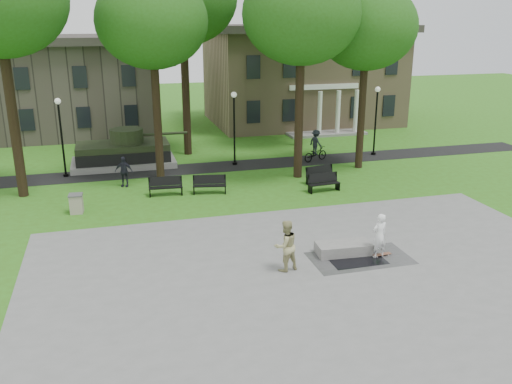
# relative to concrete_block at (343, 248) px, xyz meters

# --- Properties ---
(ground) EXTENTS (120.00, 120.00, 0.00)m
(ground) POSITION_rel_concrete_block_xyz_m (-1.49, 2.61, -0.24)
(ground) COLOR #336217
(ground) RESTS_ON ground
(plaza) EXTENTS (22.00, 16.00, 0.02)m
(plaza) POSITION_rel_concrete_block_xyz_m (-1.49, -2.39, -0.23)
(plaza) COLOR gray
(plaza) RESTS_ON ground
(footpath) EXTENTS (44.00, 2.60, 0.01)m
(footpath) POSITION_rel_concrete_block_xyz_m (-1.49, 14.61, -0.24)
(footpath) COLOR black
(footpath) RESTS_ON ground
(building_right) EXTENTS (17.00, 12.00, 8.60)m
(building_right) POSITION_rel_concrete_block_xyz_m (8.51, 28.60, 4.10)
(building_right) COLOR #9E8460
(building_right) RESTS_ON ground
(building_left) EXTENTS (15.00, 10.00, 7.20)m
(building_left) POSITION_rel_concrete_block_xyz_m (-12.49, 29.11, 3.35)
(building_left) COLOR #4C443D
(building_left) RESTS_ON ground
(tree_1) EXTENTS (6.20, 6.20, 11.63)m
(tree_1) POSITION_rel_concrete_block_xyz_m (-5.99, 13.11, 8.71)
(tree_1) COLOR black
(tree_1) RESTS_ON ground
(tree_2) EXTENTS (6.60, 6.60, 12.16)m
(tree_2) POSITION_rel_concrete_block_xyz_m (2.01, 11.11, 9.07)
(tree_2) COLOR black
(tree_2) RESTS_ON ground
(tree_3) EXTENTS (6.00, 6.00, 11.19)m
(tree_3) POSITION_rel_concrete_block_xyz_m (6.51, 12.11, 8.35)
(tree_3) COLOR black
(tree_3) RESTS_ON ground
(tree_5) EXTENTS (6.40, 6.40, 12.44)m
(tree_5) POSITION_rel_concrete_block_xyz_m (5.01, 19.11, 9.42)
(tree_5) COLOR black
(tree_5) RESTS_ON ground
(lamp_left) EXTENTS (0.36, 0.36, 4.73)m
(lamp_left) POSITION_rel_concrete_block_xyz_m (-11.49, 14.91, 2.55)
(lamp_left) COLOR black
(lamp_left) RESTS_ON ground
(lamp_mid) EXTENTS (0.36, 0.36, 4.73)m
(lamp_mid) POSITION_rel_concrete_block_xyz_m (-0.99, 14.91, 2.55)
(lamp_mid) COLOR black
(lamp_mid) RESTS_ON ground
(lamp_right) EXTENTS (0.36, 0.36, 4.73)m
(lamp_right) POSITION_rel_concrete_block_xyz_m (9.01, 14.91, 2.55)
(lamp_right) COLOR black
(lamp_right) RESTS_ON ground
(tank_monument) EXTENTS (7.45, 3.40, 2.40)m
(tank_monument) POSITION_rel_concrete_block_xyz_m (-7.95, 16.61, 0.61)
(tank_monument) COLOR gray
(tank_monument) RESTS_ON ground
(puddle) EXTENTS (2.20, 1.20, 0.00)m
(puddle) POSITION_rel_concrete_block_xyz_m (0.26, -0.81, -0.22)
(puddle) COLOR black
(puddle) RESTS_ON plaza
(concrete_block) EXTENTS (2.27, 1.16, 0.45)m
(concrete_block) POSITION_rel_concrete_block_xyz_m (0.00, 0.00, 0.00)
(concrete_block) COLOR gray
(concrete_block) RESTS_ON plaza
(skateboard) EXTENTS (0.79, 0.25, 0.07)m
(skateboard) POSITION_rel_concrete_block_xyz_m (1.41, -0.62, -0.19)
(skateboard) COLOR brown
(skateboard) RESTS_ON plaza
(skateboarder) EXTENTS (0.74, 0.56, 1.82)m
(skateboarder) POSITION_rel_concrete_block_xyz_m (1.21, -0.66, 0.69)
(skateboarder) COLOR white
(skateboarder) RESTS_ON plaza
(friend_watching) EXTENTS (1.13, 0.98, 2.00)m
(friend_watching) POSITION_rel_concrete_block_xyz_m (-2.75, -0.81, 0.77)
(friend_watching) COLOR tan
(friend_watching) RESTS_ON plaza
(pedestrian_walker) EXTENTS (1.11, 0.73, 1.74)m
(pedestrian_walker) POSITION_rel_concrete_block_xyz_m (-8.15, 11.90, 0.63)
(pedestrian_walker) COLOR #20212B
(pedestrian_walker) RESTS_ON ground
(cyclist) EXTENTS (2.02, 1.32, 2.12)m
(cyclist) POSITION_rel_concrete_block_xyz_m (4.43, 14.38, 0.62)
(cyclist) COLOR black
(cyclist) RESTS_ON ground
(park_bench_0) EXTENTS (1.83, 0.64, 1.00)m
(park_bench_0) POSITION_rel_concrete_block_xyz_m (-6.07, 9.67, 0.28)
(park_bench_0) COLOR black
(park_bench_0) RESTS_ON ground
(park_bench_1) EXTENTS (1.85, 0.85, 1.00)m
(park_bench_1) POSITION_rel_concrete_block_xyz_m (-3.74, 9.36, 0.28)
(park_bench_1) COLOR black
(park_bench_1) RESTS_ON ground
(park_bench_2) EXTENTS (1.83, 0.69, 1.00)m
(park_bench_2) POSITION_rel_concrete_block_xyz_m (2.42, 8.05, 0.28)
(park_bench_2) COLOR black
(park_bench_2) RESTS_ON ground
(park_bench_3) EXTENTS (1.85, 0.87, 1.00)m
(park_bench_3) POSITION_rel_concrete_block_xyz_m (2.86, 9.58, 0.28)
(park_bench_3) COLOR black
(park_bench_3) RESTS_ON ground
(trash_bin) EXTENTS (0.71, 0.71, 0.96)m
(trash_bin) POSITION_rel_concrete_block_xyz_m (-10.61, 8.00, 0.24)
(trash_bin) COLOR #A99C8B
(trash_bin) RESTS_ON ground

